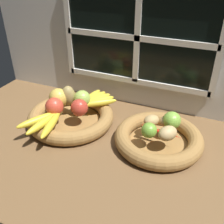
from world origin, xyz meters
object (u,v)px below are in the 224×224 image
at_px(apple_red_front, 54,107).
at_px(apple_golden_left, 59,98).
at_px(lime_near, 149,130).
at_px(potato_oblong, 151,121).
at_px(apple_red_right, 79,108).
at_px(fruit_bowl_right, 158,139).
at_px(pear_brown, 68,96).
at_px(apple_green_back, 82,99).
at_px(fruit_bowl_left, 71,117).
at_px(banana_bunch_front, 45,122).
at_px(potato_back, 169,121).
at_px(chili_pepper, 162,132).
at_px(potato_small, 167,134).
at_px(banana_bunch_back, 95,100).
at_px(lime_far, 172,120).

bearing_deg(apple_red_front, apple_golden_left, 108.29).
bearing_deg(lime_near, potato_oblong, 98.65).
height_order(apple_golden_left, apple_red_right, apple_golden_left).
height_order(fruit_bowl_right, pear_brown, pear_brown).
bearing_deg(lime_near, apple_green_back, 162.62).
height_order(fruit_bowl_left, banana_bunch_front, banana_bunch_front).
bearing_deg(potato_back, chili_pepper, -100.91).
bearing_deg(apple_red_right, potato_small, -3.88).
bearing_deg(potato_small, banana_bunch_front, -168.55).
distance_m(fruit_bowl_left, lime_near, 0.35).
xyz_separation_m(potato_back, lime_near, (-0.05, -0.09, 0.01)).
bearing_deg(apple_green_back, potato_back, -1.36).
bearing_deg(apple_golden_left, potato_small, -6.38).
height_order(fruit_bowl_right, banana_bunch_back, banana_bunch_back).
xyz_separation_m(fruit_bowl_right, apple_red_right, (-0.32, -0.01, 0.06)).
relative_size(fruit_bowl_left, apple_green_back, 5.03).
bearing_deg(lime_near, fruit_bowl_right, 56.31).
bearing_deg(potato_small, apple_red_front, -178.72).
bearing_deg(chili_pepper, apple_red_front, -170.17).
xyz_separation_m(fruit_bowl_right, chili_pepper, (0.01, -0.01, 0.04)).
bearing_deg(lime_near, lime_far, 54.16).
bearing_deg(banana_bunch_back, pear_brown, -148.00).
bearing_deg(potato_oblong, apple_red_front, -168.60).
distance_m(banana_bunch_front, potato_small, 0.45).
xyz_separation_m(fruit_bowl_left, apple_red_front, (-0.04, -0.04, 0.07)).
relative_size(apple_green_back, apple_golden_left, 0.88).
xyz_separation_m(fruit_bowl_right, apple_red_front, (-0.41, -0.04, 0.07)).
bearing_deg(apple_green_back, fruit_bowl_left, -115.23).
relative_size(apple_green_back, apple_red_front, 0.97).
distance_m(potato_back, lime_far, 0.02).
bearing_deg(apple_red_front, potato_oblong, 11.40).
height_order(pear_brown, banana_bunch_back, pear_brown).
height_order(potato_small, chili_pepper, potato_small).
bearing_deg(lime_far, fruit_bowl_left, -174.03).
bearing_deg(apple_green_back, potato_oblong, -4.90).
height_order(potato_oblong, lime_far, lime_far).
xyz_separation_m(fruit_bowl_left, banana_bunch_back, (0.06, 0.10, 0.04)).
xyz_separation_m(apple_red_right, potato_oblong, (0.28, 0.04, -0.01)).
bearing_deg(banana_bunch_front, apple_golden_left, 101.51).
bearing_deg(lime_near, banana_bunch_back, 152.94).
xyz_separation_m(apple_golden_left, pear_brown, (0.03, 0.02, 0.00)).
distance_m(apple_red_front, banana_bunch_back, 0.18).
distance_m(apple_golden_left, banana_bunch_back, 0.15).
xyz_separation_m(fruit_bowl_right, pear_brown, (-0.40, 0.04, 0.07)).
bearing_deg(potato_oblong, banana_bunch_back, 165.39).
height_order(fruit_bowl_left, apple_red_front, apple_red_front).
xyz_separation_m(fruit_bowl_left, apple_green_back, (0.03, 0.06, 0.06)).
bearing_deg(apple_golden_left, lime_near, -8.38).
bearing_deg(potato_back, apple_golden_left, -176.18).
height_order(fruit_bowl_right, apple_green_back, apple_green_back).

